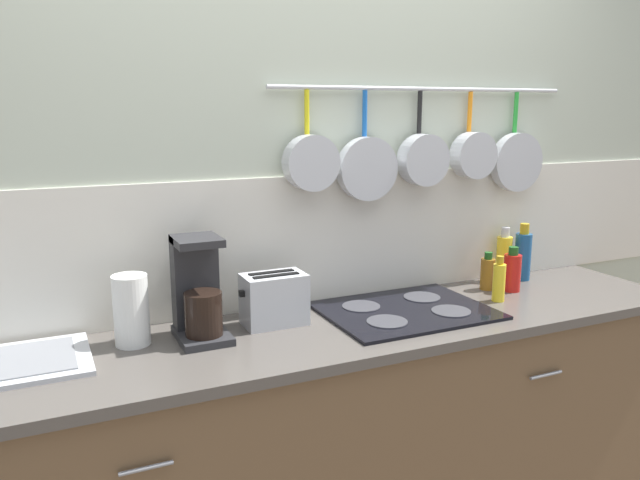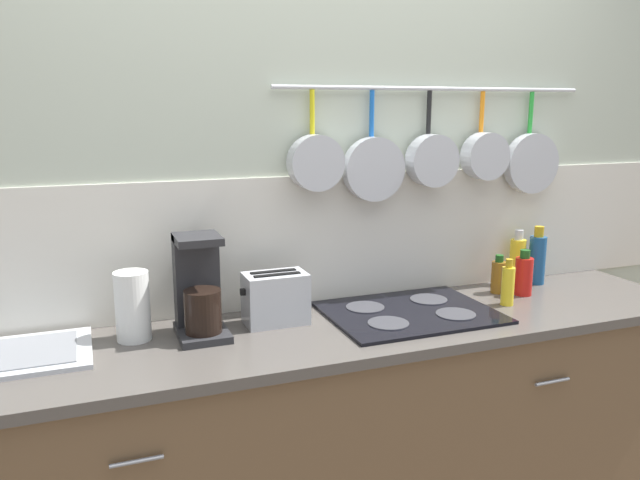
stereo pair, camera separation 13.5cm
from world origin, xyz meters
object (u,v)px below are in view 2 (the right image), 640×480
at_px(bottle_vinegar, 508,285).
at_px(bottle_hot_sauce, 537,258).
at_px(bottle_olive_oil, 517,260).
at_px(coffee_maker, 199,293).
at_px(bottle_dish_soap, 524,275).
at_px(paper_towel_roll, 133,306).
at_px(bottle_sesame_oil, 498,276).
at_px(toaster, 276,298).

xyz_separation_m(bottle_vinegar, bottle_hot_sauce, (0.30, 0.20, 0.03)).
bearing_deg(bottle_olive_oil, bottle_hot_sauce, -19.19).
xyz_separation_m(coffee_maker, bottle_dish_soap, (1.27, -0.03, -0.06)).
relative_size(paper_towel_roll, bottle_olive_oil, 0.97).
height_order(coffee_maker, bottle_olive_oil, coffee_maker).
xyz_separation_m(paper_towel_roll, bottle_hot_sauce, (1.63, 0.07, -0.00)).
distance_m(coffee_maker, bottle_dish_soap, 1.27).
height_order(paper_towel_roll, bottle_sesame_oil, paper_towel_roll).
relative_size(coffee_maker, bottle_olive_oil, 1.43).
relative_size(coffee_maker, bottle_sesame_oil, 2.13).
xyz_separation_m(coffee_maker, bottle_vinegar, (1.13, -0.11, -0.06)).
bearing_deg(bottle_dish_soap, bottle_vinegar, -149.17).
xyz_separation_m(bottle_vinegar, bottle_olive_oil, (0.22, 0.22, 0.02)).
distance_m(toaster, bottle_vinegar, 0.88).
bearing_deg(bottle_hot_sauce, bottle_sesame_oil, -166.58).
bearing_deg(toaster, bottle_dish_soap, -1.84).
xyz_separation_m(toaster, bottle_sesame_oil, (0.93, 0.03, -0.02)).
xyz_separation_m(toaster, bottle_vinegar, (0.87, -0.12, -0.01)).
xyz_separation_m(toaster, bottle_hot_sauce, (1.17, 0.08, 0.02)).
relative_size(bottle_vinegar, bottle_sesame_oil, 1.14).
bearing_deg(coffee_maker, bottle_vinegar, -5.53).
height_order(bottle_dish_soap, bottle_olive_oil, bottle_olive_oil).
height_order(toaster, bottle_vinegar, toaster).
relative_size(coffee_maker, bottle_vinegar, 1.87).
bearing_deg(bottle_hot_sauce, coffee_maker, -176.47).
relative_size(toaster, bottle_hot_sauce, 0.93).
relative_size(toaster, bottle_vinegar, 1.29).
height_order(paper_towel_roll, bottle_vinegar, paper_towel_roll).
relative_size(toaster, bottle_sesame_oil, 1.48).
relative_size(bottle_vinegar, bottle_hot_sauce, 0.72).
bearing_deg(bottle_olive_oil, bottle_vinegar, -134.18).
xyz_separation_m(bottle_vinegar, bottle_sesame_oil, (0.06, 0.14, -0.01)).
bearing_deg(coffee_maker, bottle_hot_sauce, 3.53).
distance_m(bottle_sesame_oil, bottle_dish_soap, 0.10).
xyz_separation_m(coffee_maker, bottle_sesame_oil, (1.19, 0.03, -0.07)).
bearing_deg(bottle_vinegar, bottle_sesame_oil, 65.56).
relative_size(paper_towel_roll, bottle_hot_sauce, 0.91).
height_order(bottle_sesame_oil, bottle_hot_sauce, bottle_hot_sauce).
bearing_deg(coffee_maker, bottle_olive_oil, 4.90).
bearing_deg(toaster, bottle_hot_sauce, 4.01).
bearing_deg(bottle_dish_soap, paper_towel_roll, 178.32).
distance_m(coffee_maker, bottle_sesame_oil, 1.20).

